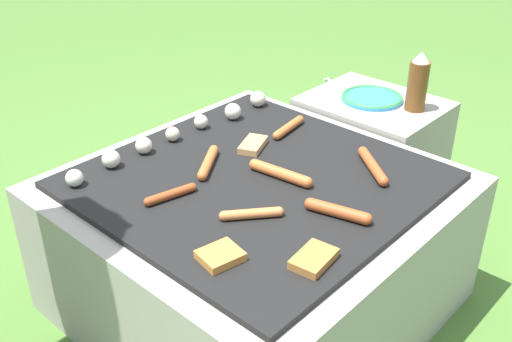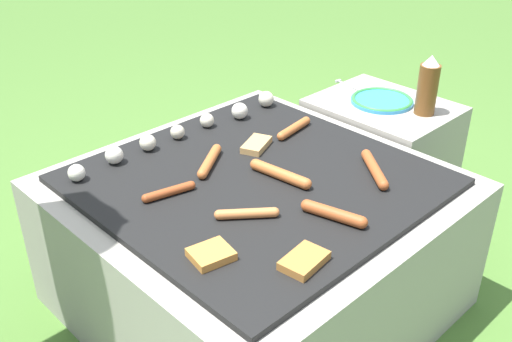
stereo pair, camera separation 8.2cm
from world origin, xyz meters
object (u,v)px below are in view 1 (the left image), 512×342
at_px(plate_colorful, 372,98).
at_px(condiment_bottle, 418,83).
at_px(fork_utensil, 340,85).
at_px(sausage_front_center, 171,194).

height_order(plate_colorful, condiment_bottle, condiment_bottle).
height_order(condiment_bottle, fork_utensil, condiment_bottle).
xyz_separation_m(plate_colorful, condiment_bottle, (0.03, -0.15, 0.09)).
bearing_deg(fork_utensil, condiment_bottle, -92.06).
distance_m(condiment_bottle, fork_utensil, 0.33).
xyz_separation_m(sausage_front_center, plate_colorful, (0.92, -0.02, -0.00)).
distance_m(sausage_front_center, fork_utensil, 0.97).
relative_size(sausage_front_center, fork_utensil, 0.85).
bearing_deg(fork_utensil, plate_colorful, -102.68).
height_order(sausage_front_center, plate_colorful, sausage_front_center).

